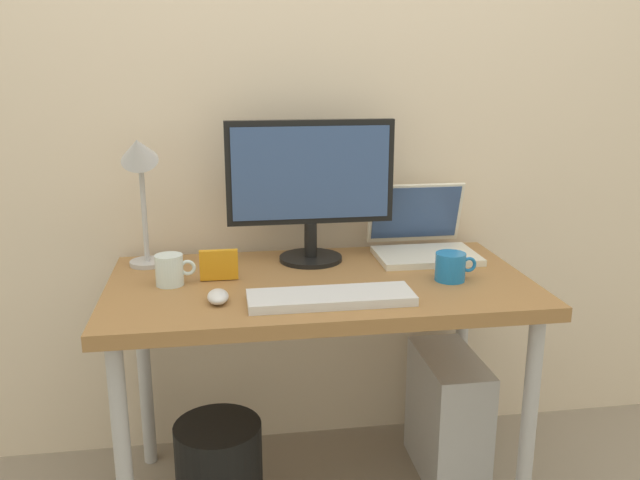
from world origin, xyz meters
TOP-DOWN VIEW (x-y plane):
  - back_wall at (0.00, 0.39)m, footprint 4.40×0.04m
  - desk at (0.00, 0.00)m, footprint 1.22×0.65m
  - monitor at (-0.00, 0.19)m, footprint 0.52×0.20m
  - laptop at (0.37, 0.21)m, footprint 0.32×0.28m
  - desk_lamp at (-0.51, 0.19)m, footprint 0.11×0.16m
  - keyboard at (0.00, -0.19)m, footprint 0.44×0.14m
  - mouse at (-0.30, -0.15)m, footprint 0.06×0.09m
  - coffee_mug at (0.37, -0.06)m, footprint 0.12×0.09m
  - glass_cup at (-0.43, 0.02)m, footprint 0.11×0.08m
  - photo_frame at (-0.29, 0.04)m, footprint 0.11×0.02m
  - computer_tower at (0.43, 0.05)m, footprint 0.18×0.36m
  - wastebasket at (-0.31, -0.05)m, footprint 0.26×0.26m

SIDE VIEW (x-z plane):
  - wastebasket at x=-0.31m, z-range 0.00..0.30m
  - computer_tower at x=0.43m, z-range 0.00..0.42m
  - desk at x=0.00m, z-range 0.29..1.01m
  - keyboard at x=0.00m, z-range 0.72..0.74m
  - mouse at x=-0.30m, z-range 0.72..0.75m
  - coffee_mug at x=0.37m, z-range 0.72..0.80m
  - glass_cup at x=-0.43m, z-range 0.72..0.81m
  - photo_frame at x=-0.29m, z-range 0.72..0.81m
  - laptop at x=0.37m, z-range 0.66..0.89m
  - monitor at x=0.00m, z-range 0.75..1.20m
  - desk_lamp at x=-0.51m, z-range 0.81..1.24m
  - back_wall at x=0.00m, z-range 0.00..2.60m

